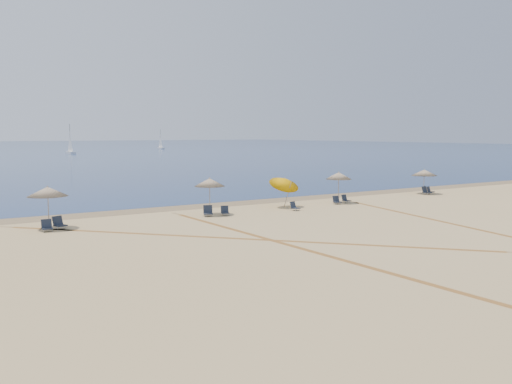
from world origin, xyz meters
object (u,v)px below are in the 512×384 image
(chair_2, at_px, (47,226))
(chair_7, at_px, (337,201))
(umbrella_5, at_px, (424,173))
(chair_8, at_px, (346,199))
(umbrella_1, at_px, (48,192))
(chair_4, at_px, (208,211))
(umbrella_3, at_px, (285,182))
(chair_3, at_px, (59,223))
(umbrella_4, at_px, (339,176))
(umbrella_2, at_px, (210,182))
(chair_5, at_px, (225,211))
(sailboat_0, at_px, (70,145))
(chair_10, at_px, (430,191))
(chair_9, at_px, (426,191))
(chair_6, at_px, (294,207))
(sailboat_1, at_px, (161,143))

(chair_2, relative_size, chair_7, 0.95)
(umbrella_5, distance_m, chair_8, 10.56)
(umbrella_1, relative_size, chair_4, 2.87)
(chair_2, bearing_deg, chair_4, 3.67)
(umbrella_3, distance_m, chair_3, 16.41)
(umbrella_4, xyz_separation_m, chair_4, (-11.96, -0.78, -1.85))
(chair_2, distance_m, chair_3, 0.94)
(chair_2, relative_size, chair_4, 0.78)
(chair_4, bearing_deg, chair_7, 23.35)
(umbrella_3, bearing_deg, umbrella_5, 2.63)
(umbrella_2, bearing_deg, umbrella_4, 1.12)
(umbrella_1, distance_m, chair_5, 11.36)
(chair_7, distance_m, chair_8, 1.18)
(umbrella_4, bearing_deg, chair_3, -178.70)
(umbrella_2, height_order, chair_4, umbrella_2)
(umbrella_3, height_order, chair_3, umbrella_3)
(umbrella_2, relative_size, chair_8, 3.59)
(umbrella_1, height_order, sailboat_0, sailboat_0)
(chair_4, bearing_deg, sailboat_0, 103.99)
(chair_4, height_order, chair_5, chair_4)
(umbrella_3, bearing_deg, chair_8, -3.68)
(chair_7, xyz_separation_m, sailboat_0, (5.79, 121.40, 2.21))
(chair_7, xyz_separation_m, chair_8, (1.15, 0.27, 0.00))
(chair_7, height_order, sailboat_0, sailboat_0)
(chair_3, bearing_deg, chair_4, -22.28)
(umbrella_4, relative_size, chair_8, 3.53)
(umbrella_4, height_order, chair_7, umbrella_4)
(umbrella_1, distance_m, chair_7, 21.43)
(chair_10, bearing_deg, chair_9, -178.21)
(umbrella_4, xyz_separation_m, chair_3, (-21.45, -0.49, -1.85))
(chair_8, bearing_deg, chair_3, 170.13)
(chair_6, distance_m, sailboat_0, 122.98)
(chair_3, distance_m, sailboat_1, 167.16)
(chair_3, height_order, sailboat_1, sailboat_1)
(chair_2, xyz_separation_m, sailboat_1, (66.55, 154.21, 1.84))
(umbrella_5, relative_size, sailboat_0, 0.28)
(chair_4, relative_size, sailboat_0, 0.11)
(chair_2, height_order, chair_6, chair_2)
(chair_5, distance_m, chair_8, 11.35)
(chair_5, relative_size, sailboat_1, 0.11)
(chair_6, height_order, chair_9, chair_9)
(chair_6, xyz_separation_m, chair_8, (6.00, 1.37, 0.01))
(chair_2, xyz_separation_m, chair_7, (21.62, 0.52, -0.02))
(chair_2, relative_size, chair_3, 0.78)
(umbrella_3, xyz_separation_m, umbrella_5, (16.04, 0.74, 0.02))
(umbrella_3, relative_size, sailboat_1, 0.38)
(chair_3, height_order, chair_7, chair_3)
(umbrella_5, distance_m, chair_3, 32.43)
(umbrella_4, xyz_separation_m, chair_2, (-22.22, -1.04, -1.87))
(umbrella_1, xyz_separation_m, chair_4, (9.98, -0.63, -1.85))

